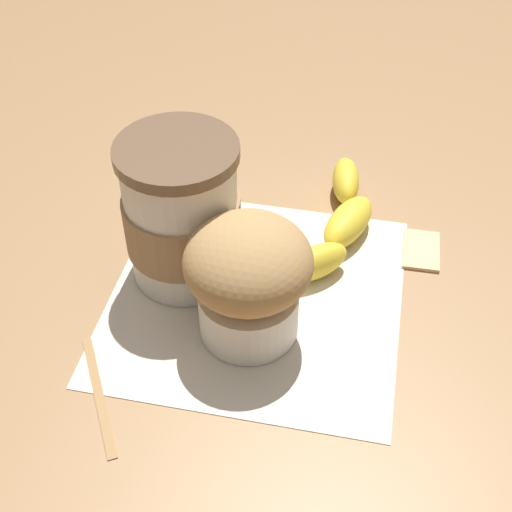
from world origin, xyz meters
name	(u,v)px	position (x,y,z in m)	size (l,w,h in m)	color
ground_plane	(256,297)	(0.00, 0.00, 0.00)	(3.00, 3.00, 0.00)	#936D47
paper_napkin	(256,297)	(0.00, 0.00, 0.00)	(0.24, 0.24, 0.00)	beige
coffee_cup	(182,215)	(-0.06, 0.03, 0.06)	(0.10, 0.10, 0.13)	silver
muffin	(248,277)	(-0.01, -0.03, 0.06)	(0.10, 0.10, 0.10)	white
banana	(339,220)	(0.08, 0.08, 0.02)	(0.10, 0.17, 0.03)	yellow
sugar_packet	(421,249)	(0.15, 0.05, 0.00)	(0.05, 0.03, 0.01)	#E0B27F
wooden_stirrer	(99,395)	(-0.12, -0.09, 0.00)	(0.11, 0.01, 0.00)	#9E7547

